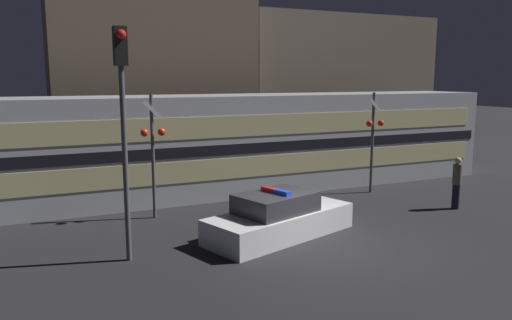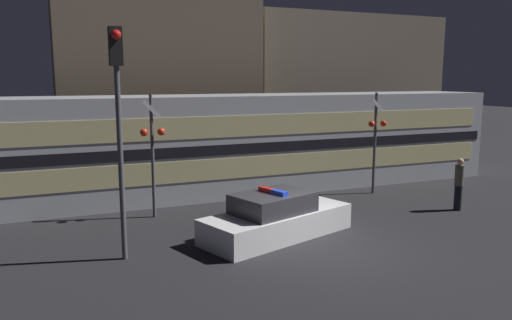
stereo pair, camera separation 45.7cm
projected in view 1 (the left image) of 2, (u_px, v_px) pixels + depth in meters
name	position (u px, v px, depth m)	size (l,w,h in m)	color
ground_plane	(330.00, 247.00, 13.39)	(120.00, 120.00, 0.00)	black
train	(239.00, 143.00, 19.92)	(22.42, 3.16, 3.83)	#B7BABF
police_car	(279.00, 218.00, 14.23)	(4.85, 3.04, 1.41)	silver
pedestrian	(457.00, 182.00, 17.18)	(0.30, 0.30, 1.81)	black
crossing_signal_near	(373.00, 134.00, 19.39)	(0.79, 0.31, 3.94)	#4C4C51
crossing_signal_far	(153.00, 146.00, 15.79)	(0.79, 0.31, 4.00)	#4C4C51
traffic_light_corner	(123.00, 103.00, 11.80)	(0.30, 0.46, 5.67)	#4C4C51
building_left	(152.00, 73.00, 24.64)	(9.54, 4.61, 9.48)	brown
building_center	(326.00, 85.00, 31.03)	(11.88, 5.94, 8.07)	#726656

